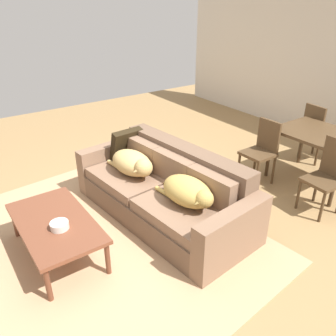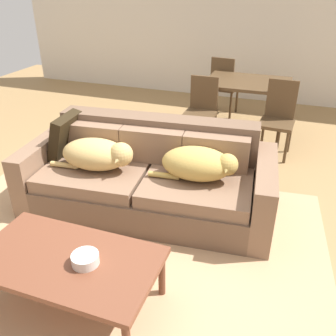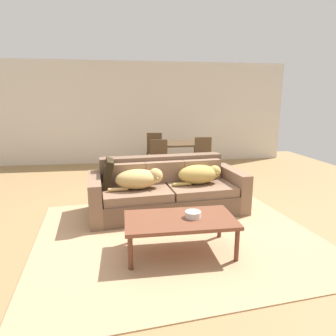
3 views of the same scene
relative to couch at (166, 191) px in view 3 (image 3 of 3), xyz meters
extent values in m
plane|color=#99774B|center=(-0.09, -0.12, -0.31)|extent=(10.00, 10.00, 0.00)
cube|color=beige|center=(-0.09, 3.88, 1.04)|extent=(8.00, 0.12, 2.70)
cube|color=tan|center=(0.01, -0.92, -0.31)|extent=(3.72, 3.25, 0.01)
cube|color=brown|center=(0.01, -0.06, -0.16)|extent=(2.06, 1.18, 0.31)
cube|color=#806049|center=(-0.48, -0.11, 0.06)|extent=(1.04, 1.04, 0.13)
cube|color=#806049|center=(0.50, -0.02, 0.06)|extent=(1.04, 1.04, 0.13)
cube|color=brown|center=(-0.03, 0.31, 0.31)|extent=(1.99, 0.43, 0.38)
cube|color=#806049|center=(-0.62, 0.06, 0.28)|extent=(0.62, 0.22, 0.32)
cube|color=#806049|center=(-0.01, 0.12, 0.28)|extent=(0.62, 0.22, 0.32)
cube|color=#806049|center=(0.60, 0.18, 0.28)|extent=(0.62, 0.22, 0.32)
cube|color=#806049|center=(-1.06, -0.17, 0.00)|extent=(0.27, 1.00, 0.62)
cube|color=#806049|center=(1.07, 0.04, 0.00)|extent=(0.27, 1.00, 0.62)
ellipsoid|color=tan|center=(-0.46, -0.20, 0.26)|extent=(0.66, 0.45, 0.28)
sphere|color=tan|center=(-0.19, -0.19, 0.30)|extent=(0.22, 0.22, 0.22)
cone|color=olive|center=(-0.18, -0.29, 0.29)|extent=(0.11, 0.13, 0.10)
cylinder|color=tan|center=(-0.73, -0.30, 0.15)|extent=(0.29, 0.08, 0.05)
ellipsoid|color=tan|center=(0.48, -0.07, 0.27)|extent=(0.66, 0.45, 0.29)
sphere|color=tan|center=(0.75, -0.06, 0.30)|extent=(0.19, 0.19, 0.19)
cone|color=olive|center=(0.76, -0.15, 0.29)|extent=(0.10, 0.11, 0.09)
cylinder|color=tan|center=(0.21, -0.17, 0.15)|extent=(0.28, 0.08, 0.05)
cube|color=black|center=(-0.89, -0.03, 0.31)|extent=(0.24, 0.44, 0.44)
cube|color=brown|center=(-0.04, -1.33, 0.08)|extent=(1.22, 0.67, 0.04)
cylinder|color=brown|center=(-0.60, -1.61, -0.13)|extent=(0.05, 0.05, 0.37)
cylinder|color=brown|center=(0.52, -1.61, -0.13)|extent=(0.05, 0.05, 0.37)
cylinder|color=brown|center=(-0.60, -1.04, -0.13)|extent=(0.05, 0.05, 0.37)
cylinder|color=brown|center=(0.52, -1.04, -0.13)|extent=(0.05, 0.05, 0.37)
cylinder|color=silver|center=(0.11, -1.33, 0.13)|extent=(0.18, 0.18, 0.07)
cube|color=#4E3822|center=(0.56, 2.19, 0.42)|extent=(1.13, 0.88, 0.04)
cylinder|color=#422F1D|center=(0.05, 1.80, 0.04)|extent=(0.05, 0.05, 0.71)
cylinder|color=#422F1D|center=(1.08, 1.80, 0.04)|extent=(0.05, 0.05, 0.71)
cylinder|color=#422F1D|center=(0.05, 2.58, 0.04)|extent=(0.05, 0.05, 0.71)
cylinder|color=#422F1D|center=(1.08, 2.58, 0.04)|extent=(0.05, 0.05, 0.71)
cube|color=#4E3822|center=(0.08, 1.50, 0.13)|extent=(0.40, 0.40, 0.04)
cube|color=#4E3822|center=(0.08, 1.68, 0.37)|extent=(0.36, 0.04, 0.43)
cylinder|color=#46321F|center=(-0.09, 1.34, -0.10)|extent=(0.04, 0.04, 0.43)
cylinder|color=#46321F|center=(0.25, 1.33, -0.10)|extent=(0.04, 0.04, 0.43)
cylinder|color=#46321F|center=(-0.09, 1.68, -0.10)|extent=(0.04, 0.04, 0.43)
cylinder|color=#46321F|center=(0.25, 1.67, -0.10)|extent=(0.04, 0.04, 0.43)
cube|color=#4E3822|center=(1.04, 1.57, 0.11)|extent=(0.42, 0.42, 0.04)
cube|color=#4E3822|center=(1.05, 1.75, 0.37)|extent=(0.36, 0.06, 0.48)
cylinder|color=#46321F|center=(0.86, 1.41, -0.11)|extent=(0.04, 0.04, 0.40)
cylinder|color=#46321F|center=(1.20, 1.39, -0.11)|extent=(0.04, 0.04, 0.40)
cylinder|color=#46321F|center=(0.88, 1.75, -0.11)|extent=(0.04, 0.04, 0.40)
cylinder|color=#46321F|center=(1.22, 1.73, -0.11)|extent=(0.04, 0.04, 0.40)
cube|color=#4E3822|center=(0.12, 2.88, 0.12)|extent=(0.44, 0.44, 0.04)
cube|color=#4E3822|center=(0.10, 2.70, 0.38)|extent=(0.36, 0.07, 0.47)
cylinder|color=#46321F|center=(0.31, 3.03, -0.10)|extent=(0.04, 0.04, 0.42)
cylinder|color=#46321F|center=(-0.03, 3.07, -0.10)|extent=(0.04, 0.04, 0.42)
cylinder|color=#46321F|center=(0.27, 2.70, -0.10)|extent=(0.04, 0.04, 0.42)
cylinder|color=#46321F|center=(-0.07, 2.73, -0.10)|extent=(0.04, 0.04, 0.42)
camera|label=1|loc=(2.91, -2.04, 2.12)|focal=36.85mm
camera|label=2|loc=(1.20, -2.81, 1.74)|focal=38.89mm
camera|label=3|loc=(-0.63, -4.32, 1.37)|focal=31.50mm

